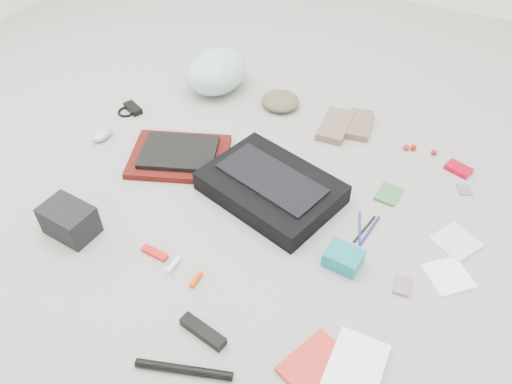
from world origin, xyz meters
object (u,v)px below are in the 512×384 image
at_px(laptop, 179,152).
at_px(messenger_bag, 271,188).
at_px(bike_helmet, 217,71).
at_px(camera_bag, 69,220).
at_px(book_red, 314,364).
at_px(accordion_wallet, 343,258).

bearing_deg(laptop, messenger_bag, -24.54).
distance_m(messenger_bag, laptop, 0.42).
xyz_separation_m(laptop, bike_helmet, (-0.13, 0.51, 0.06)).
bearing_deg(messenger_bag, bike_helmet, 150.59).
relative_size(messenger_bag, bike_helmet, 1.48).
xyz_separation_m(laptop, camera_bag, (-0.11, -0.49, 0.02)).
distance_m(book_red, accordion_wallet, 0.37).
distance_m(messenger_bag, bike_helmet, 0.76).
bearing_deg(bike_helmet, book_red, -41.45).
bearing_deg(accordion_wallet, camera_bag, -156.90).
distance_m(messenger_bag, accordion_wallet, 0.39).
relative_size(messenger_bag, camera_bag, 2.75).
xyz_separation_m(messenger_bag, camera_bag, (-0.53, -0.47, 0.02)).
xyz_separation_m(messenger_bag, laptop, (-0.41, 0.02, -0.00)).
height_order(messenger_bag, bike_helmet, bike_helmet).
bearing_deg(book_red, laptop, 166.62).
bearing_deg(messenger_bag, book_red, -38.67).
bearing_deg(accordion_wallet, laptop, 169.87).
relative_size(bike_helmet, accordion_wallet, 2.81).
xyz_separation_m(camera_bag, book_red, (0.92, -0.07, -0.05)).
xyz_separation_m(bike_helmet, book_red, (0.94, -1.08, -0.09)).
bearing_deg(bike_helmet, accordion_wallet, -31.25).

